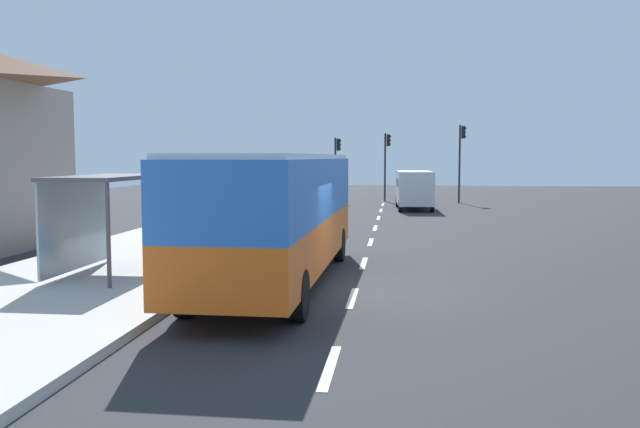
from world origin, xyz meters
name	(u,v)px	position (x,y,z in m)	size (l,w,h in m)	color
ground_plane	(370,229)	(0.00, 14.00, -0.02)	(56.00, 92.00, 0.04)	#2D2D30
sidewalk_platform	(121,267)	(-6.40, 2.00, 0.09)	(6.20, 30.00, 0.18)	beige
lane_stripe_seg_0	(330,367)	(0.25, -6.00, 0.01)	(0.16, 2.20, 0.01)	silver
lane_stripe_seg_1	(352,298)	(0.25, -1.00, 0.01)	(0.16, 2.20, 0.01)	silver
lane_stripe_seg_2	(364,263)	(0.25, 4.00, 0.01)	(0.16, 2.20, 0.01)	silver
lane_stripe_seg_3	(371,242)	(0.25, 9.00, 0.01)	(0.16, 2.20, 0.01)	silver
lane_stripe_seg_4	(375,228)	(0.25, 14.00, 0.01)	(0.16, 2.20, 0.01)	silver
lane_stripe_seg_5	(378,218)	(0.25, 19.00, 0.01)	(0.16, 2.20, 0.01)	silver
lane_stripe_seg_6	(381,210)	(0.25, 24.00, 0.01)	(0.16, 2.20, 0.01)	silver
lane_stripe_seg_7	(383,205)	(0.25, 29.00, 0.01)	(0.16, 2.20, 0.01)	silver
bus	(277,210)	(-1.71, 0.53, 1.84)	(2.67, 11.05, 3.21)	orange
white_van	(414,187)	(2.20, 25.04, 1.34)	(2.21, 5.28, 2.30)	silver
sedan_near	(414,193)	(2.30, 29.35, 0.79)	(1.95, 4.45, 1.52)	#B7B7BC
sedan_far	(411,186)	(2.30, 39.32, 0.79)	(2.04, 4.49, 1.52)	#195933
recycling_bin_green	(208,244)	(-4.20, 2.96, 0.66)	(0.52, 0.52, 0.95)	green
recycling_bin_blue	(214,241)	(-4.20, 3.66, 0.66)	(0.52, 0.52, 0.95)	blue
recycling_bin_yellow	(220,238)	(-4.20, 4.36, 0.66)	(0.52, 0.52, 0.95)	yellow
traffic_light_near_side	(461,152)	(5.50, 31.18, 3.52)	(0.49, 0.28, 5.33)	#2D2D2D
traffic_light_far_side	(337,159)	(-3.09, 31.98, 3.03)	(0.49, 0.28, 4.52)	#2D2D2D
traffic_light_median	(387,156)	(0.40, 32.78, 3.23)	(0.49, 0.28, 4.84)	#2D2D2D
bus_shelter	(96,198)	(-6.41, 0.55, 2.10)	(1.80, 4.00, 2.50)	#4C4C51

